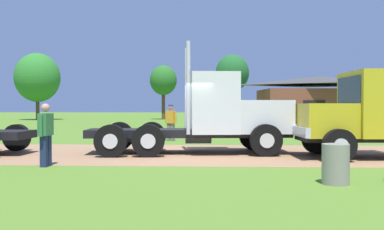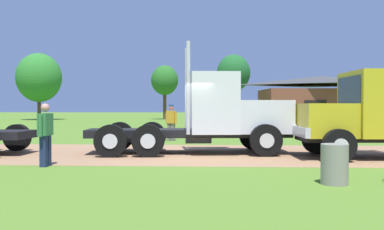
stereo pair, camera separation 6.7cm
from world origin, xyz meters
name	(u,v)px [view 2 (the right image)]	position (x,y,z in m)	size (l,w,h in m)	color
ground_plane	(178,153)	(0.00, 0.00, 0.00)	(200.00, 200.00, 0.00)	#567D27
dirt_track	(178,153)	(0.00, 0.00, 0.00)	(120.00, 6.55, 0.01)	#9F7450
truck_foreground_white	(217,116)	(1.41, 0.20, 1.35)	(7.55, 3.08, 3.93)	black
truck_near_left	(382,118)	(6.88, -0.91, 1.32)	(8.39, 2.97, 3.47)	black
visitor_by_barrel	(45,132)	(-3.47, -3.42, 0.99)	(0.30, 0.67, 1.79)	#33723F
visitor_far_side	(171,121)	(-0.76, 5.36, 0.98)	(0.58, 0.42, 1.79)	gold
steel_barrel	(335,164)	(3.93, -5.76, 0.44)	(0.59, 0.59, 0.88)	gray
shed_building	(322,102)	(10.98, 22.33, 2.11)	(11.34, 6.91, 4.39)	brown
tree_left	(39,78)	(-20.42, 35.97, 5.28)	(5.54, 5.54, 8.34)	#513823
tree_mid	(165,81)	(-4.89, 38.42, 5.02)	(3.49, 3.49, 6.99)	#513823
tree_right	(234,73)	(3.50, 29.15, 5.18)	(3.53, 3.53, 7.17)	#513823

